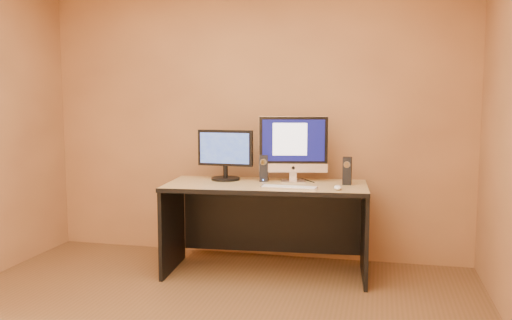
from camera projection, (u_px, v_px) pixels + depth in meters
The scene contains 10 objects.
walls at pixel (175, 131), 3.14m from camera, with size 4.00×4.00×2.60m, color #AD7646, non-canonical shape.
desk at pixel (266, 229), 4.58m from camera, with size 1.68×0.73×0.78m, color tan, non-canonical shape.
imac at pixel (293, 148), 4.63m from camera, with size 0.60×0.22×0.58m, color silver, non-canonical shape.
second_monitor at pixel (225, 155), 4.74m from camera, with size 0.50×0.25×0.44m, color black, non-canonical shape.
speaker_left at pixel (264, 168), 4.67m from camera, with size 0.07×0.08×0.23m, color black, non-canonical shape.
speaker_right at pixel (347, 171), 4.49m from camera, with size 0.07×0.08×0.23m, color black, non-canonical shape.
keyboard at pixel (289, 187), 4.31m from camera, with size 0.45×0.12×0.02m, color silver.
mouse at pixel (338, 187), 4.25m from camera, with size 0.06×0.11×0.04m, color white.
cable_a at pixel (308, 180), 4.70m from camera, with size 0.01×0.01×0.23m, color black.
cable_b at pixel (293, 179), 4.82m from camera, with size 0.01×0.01×0.19m, color black.
Camera 1 is at (1.16, -2.95, 1.49)m, focal length 38.00 mm.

